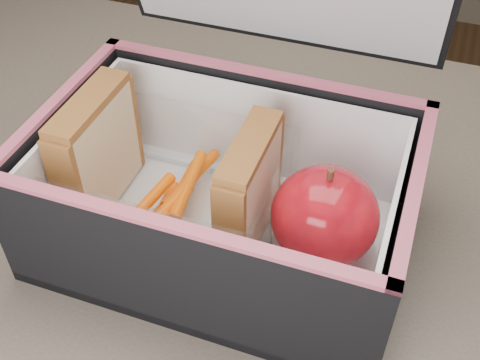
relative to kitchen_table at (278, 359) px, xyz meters
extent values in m
cube|color=#65594E|center=(0.00, 0.00, 0.08)|extent=(1.20, 0.80, 0.03)
cube|color=#382D26|center=(-0.55, 0.35, -0.30)|extent=(0.05, 0.05, 0.72)
cube|color=tan|center=(-0.18, 0.04, 0.15)|extent=(0.01, 0.09, 0.10)
cube|color=#BF576B|center=(-0.18, 0.04, 0.15)|extent=(0.01, 0.09, 0.09)
cube|color=tan|center=(-0.17, 0.04, 0.15)|extent=(0.01, 0.09, 0.10)
cube|color=brown|center=(-0.18, 0.04, 0.21)|extent=(0.03, 0.09, 0.01)
cube|color=tan|center=(-0.05, 0.04, 0.15)|extent=(0.01, 0.09, 0.09)
cube|color=#BF576B|center=(-0.04, 0.04, 0.15)|extent=(0.01, 0.08, 0.09)
cube|color=tan|center=(-0.04, 0.04, 0.15)|extent=(0.01, 0.09, 0.09)
cube|color=brown|center=(-0.04, 0.04, 0.20)|extent=(0.02, 0.09, 0.01)
cylinder|color=#FF6800|center=(-0.11, 0.06, 0.11)|extent=(0.01, 0.08, 0.01)
cylinder|color=#FF6800|center=(-0.10, 0.02, 0.12)|extent=(0.02, 0.08, 0.01)
cylinder|color=#FF6800|center=(-0.10, 0.05, 0.14)|extent=(0.02, 0.08, 0.01)
cylinder|color=#FF6800|center=(-0.12, 0.01, 0.11)|extent=(0.02, 0.08, 0.01)
cylinder|color=#FF6800|center=(-0.11, 0.02, 0.12)|extent=(0.02, 0.08, 0.01)
cylinder|color=#FF6800|center=(-0.12, 0.02, 0.14)|extent=(0.02, 0.08, 0.01)
cylinder|color=#FF6800|center=(-0.12, 0.03, 0.11)|extent=(0.01, 0.08, 0.01)
cylinder|color=#FF6800|center=(-0.11, 0.07, 0.12)|extent=(0.02, 0.08, 0.01)
cylinder|color=#FF6800|center=(-0.11, 0.01, 0.14)|extent=(0.02, 0.08, 0.01)
cylinder|color=#FF6800|center=(-0.12, 0.03, 0.11)|extent=(0.02, 0.08, 0.01)
cube|color=white|center=(0.02, 0.05, 0.11)|extent=(0.11, 0.11, 0.01)
ellipsoid|color=maroon|center=(0.02, 0.04, 0.15)|extent=(0.09, 0.09, 0.08)
cylinder|color=#4D2D1B|center=(0.02, 0.04, 0.19)|extent=(0.01, 0.01, 0.01)
camera|label=1|loc=(0.06, -0.27, 0.48)|focal=45.00mm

